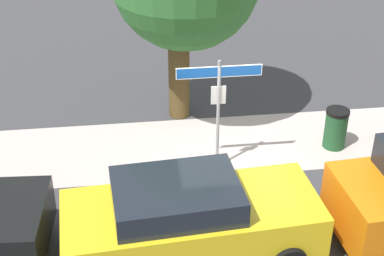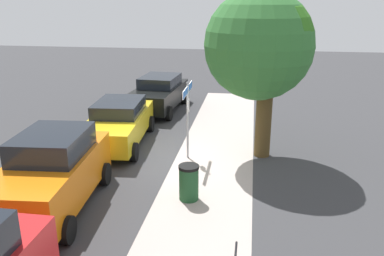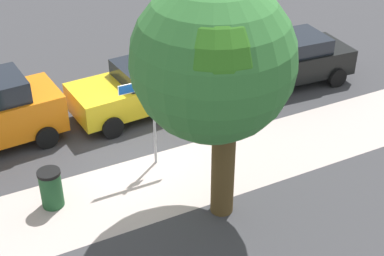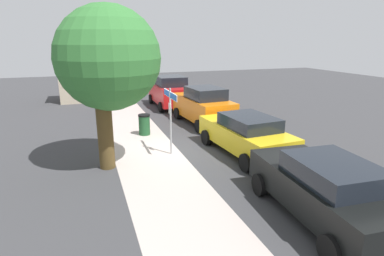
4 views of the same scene
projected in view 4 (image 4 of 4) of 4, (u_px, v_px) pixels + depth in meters
name	position (u px, v px, depth m)	size (l,w,h in m)	color
ground_plane	(179.00, 150.00, 12.84)	(60.00, 60.00, 0.00)	#38383A
sidewalk_strip	(139.00, 139.00, 14.25)	(24.00, 2.60, 0.00)	#B2A39C
street_sign	(170.00, 106.00, 11.92)	(1.80, 0.07, 2.61)	#9EA0A5
shade_tree	(104.00, 57.00, 10.25)	(3.47, 3.47, 5.50)	#4C3A1D
car_black	(325.00, 188.00, 7.72)	(4.58, 2.30, 1.63)	black
car_yellow	(245.00, 134.00, 12.21)	(4.68, 2.29, 1.59)	gold
car_orange	(203.00, 106.00, 16.57)	(4.44, 2.29, 1.97)	orange
car_red	(170.00, 92.00, 20.76)	(4.31, 2.16, 2.05)	red
iron_fence	(104.00, 103.00, 19.49)	(4.62, 0.04, 1.07)	black
utility_shed	(78.00, 82.00, 22.71)	(2.88, 2.82, 2.73)	tan
trash_bin	(144.00, 125.00, 14.78)	(0.55, 0.55, 0.98)	#1E4C28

